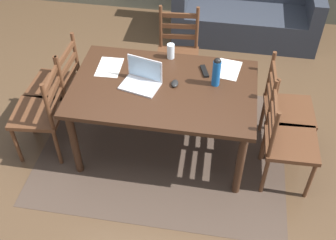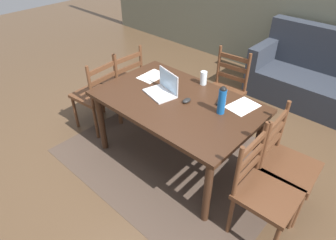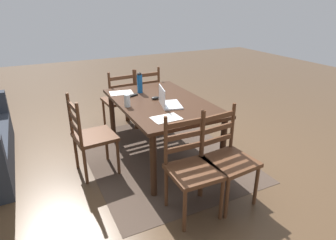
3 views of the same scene
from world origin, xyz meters
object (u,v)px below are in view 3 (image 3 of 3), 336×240
object	(u,v)px
dining_table	(161,108)
tv_remote	(132,96)
chair_left_near	(227,159)
laptop	(167,101)
chair_right_far	(119,100)
computer_mouse	(155,98)
chair_left_far	(192,168)
chair_far_head	(91,136)
drinking_glass	(127,101)
chair_right_near	(144,97)
water_bottle	(140,82)

from	to	relation	value
dining_table	tv_remote	bearing A→B (deg)	38.65
chair_left_near	laptop	xyz separation A→B (m)	(0.90, 0.21, 0.35)
chair_right_far	computer_mouse	size ratio (longest dim) A/B	9.50
chair_left_far	chair_right_far	size ratio (longest dim) A/B	1.00
dining_table	chair_left_far	distance (m)	1.12
chair_far_head	tv_remote	size ratio (longest dim) A/B	5.59
dining_table	drinking_glass	world-z (taller)	drinking_glass
chair_right_near	chair_far_head	bearing A→B (deg)	135.23
chair_right_far	chair_far_head	size ratio (longest dim) A/B	1.00
chair_right_near	laptop	xyz separation A→B (m)	(-1.27, 0.21, 0.35)
chair_far_head	tv_remote	bearing A→B (deg)	-61.82
chair_left_far	chair_left_near	size ratio (longest dim) A/B	1.00
dining_table	chair_right_far	size ratio (longest dim) A/B	1.68
water_bottle	drinking_glass	xyz separation A→B (m)	(-0.44, 0.33, -0.07)
chair_far_head	drinking_glass	size ratio (longest dim) A/B	6.62
dining_table	chair_left_near	bearing A→B (deg)	-169.64
chair_left_far	chair_right_far	bearing A→B (deg)	-0.04
dining_table	chair_right_far	world-z (taller)	chair_right_far
computer_mouse	tv_remote	xyz separation A→B (m)	(0.23, 0.22, -0.01)
dining_table	chair_far_head	bearing A→B (deg)	90.23
drinking_glass	dining_table	bearing A→B (deg)	-89.19
chair_left_far	chair_far_head	xyz separation A→B (m)	(1.08, 0.68, 0.00)
chair_right_far	chair_left_near	size ratio (longest dim) A/B	1.00
drinking_glass	tv_remote	xyz separation A→B (m)	(0.33, -0.17, -0.06)
chair_right_far	chair_left_near	world-z (taller)	same
chair_far_head	chair_left_near	xyz separation A→B (m)	(-1.08, -1.08, 0.00)
chair_left_far	laptop	world-z (taller)	laptop
water_bottle	drinking_glass	distance (m)	0.56
chair_right_far	tv_remote	xyz separation A→B (m)	(-0.76, 0.06, 0.30)
chair_left_far	water_bottle	xyz separation A→B (m)	(1.52, -0.10, 0.43)
computer_mouse	chair_far_head	bearing A→B (deg)	95.17
chair_left_far	chair_right_far	xyz separation A→B (m)	(2.17, -0.00, 0.00)
chair_left_far	tv_remote	xyz separation A→B (m)	(1.41, 0.06, 0.30)
chair_right_far	tv_remote	bearing A→B (deg)	175.40
dining_table	drinking_glass	size ratio (longest dim) A/B	11.13
chair_left_far	drinking_glass	world-z (taller)	chair_left_far
chair_right_near	chair_left_near	world-z (taller)	same
water_bottle	computer_mouse	size ratio (longest dim) A/B	2.72
chair_right_near	chair_far_head	size ratio (longest dim) A/B	1.00
chair_left_near	drinking_glass	xyz separation A→B (m)	(1.08, 0.63, 0.36)
chair_right_far	computer_mouse	distance (m)	1.05
dining_table	chair_far_head	xyz separation A→B (m)	(-0.00, 0.88, -0.20)
chair_right_far	laptop	size ratio (longest dim) A/B	2.61
chair_right_near	chair_left_near	bearing A→B (deg)	179.87
dining_table	water_bottle	world-z (taller)	water_bottle
computer_mouse	tv_remote	distance (m)	0.32
computer_mouse	dining_table	bearing A→B (deg)	-159.85
chair_right_near	chair_left_near	size ratio (longest dim) A/B	1.00
tv_remote	water_bottle	bearing A→B (deg)	-75.02
chair_left_near	drinking_glass	distance (m)	1.30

